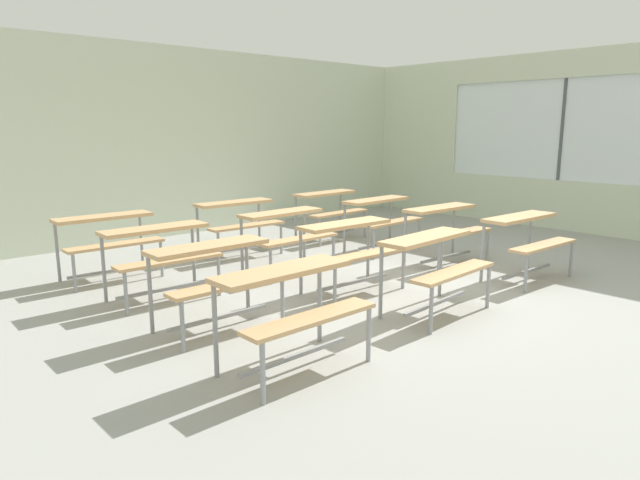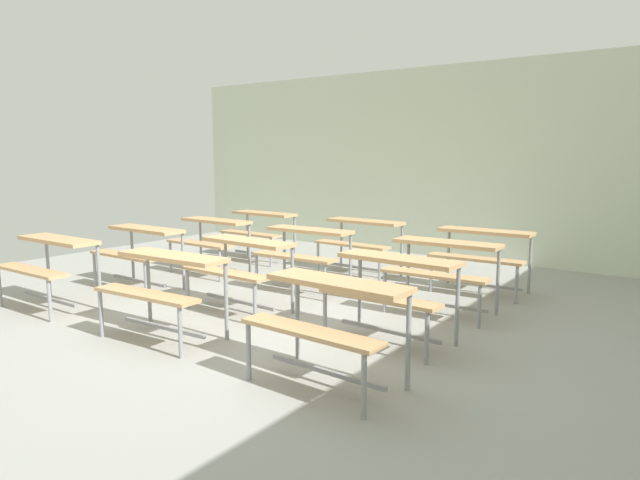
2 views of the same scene
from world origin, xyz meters
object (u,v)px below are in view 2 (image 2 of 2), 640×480
object	(u,v)px
desk_bench_r0c0	(49,256)
desk_bench_r0c2	(329,307)
desk_bench_r1c0	(139,243)
desk_bench_r3c1	(360,234)
desk_bench_r2c1	(304,244)
desk_bench_r3c2	(482,246)
desk_bench_r1c2	(392,279)
desk_bench_r0c1	(164,276)
desk_bench_r2c2	(442,260)
desk_bench_r3c0	(259,224)
desk_bench_r1c1	(240,258)
desk_bench_r2c0	(210,233)

from	to	relation	value
desk_bench_r0c0	desk_bench_r0c2	bearing A→B (deg)	0.59
desk_bench_r1c0	desk_bench_r3c1	bearing A→B (deg)	52.21
desk_bench_r2c1	desk_bench_r3c2	bearing A→B (deg)	31.30
desk_bench_r0c2	desk_bench_r1c2	distance (m)	1.07
desk_bench_r0c1	desk_bench_r1c2	distance (m)	2.01
desk_bench_r2c2	desk_bench_r3c2	size ratio (longest dim) A/B	1.00
desk_bench_r0c1	desk_bench_r3c0	world-z (taller)	same
desk_bench_r0c2	desk_bench_r3c2	bearing A→B (deg)	93.55
desk_bench_r0c2	desk_bench_r3c1	bearing A→B (deg)	120.47
desk_bench_r0c1	desk_bench_r1c2	xyz separation A→B (m)	(1.70, 1.07, 0.00)
desk_bench_r1c0	desk_bench_r1c2	size ratio (longest dim) A/B	0.98
desk_bench_r0c2	desk_bench_r1c1	world-z (taller)	same
desk_bench_r1c0	desk_bench_r3c0	world-z (taller)	same
desk_bench_r1c0	desk_bench_r0c0	bearing A→B (deg)	-91.89
desk_bench_r0c1	desk_bench_r1c0	world-z (taller)	same
desk_bench_r2c1	desk_bench_r2c0	bearing A→B (deg)	177.67
desk_bench_r1c1	desk_bench_r1c0	bearing A→B (deg)	-177.63
desk_bench_r3c0	desk_bench_r3c1	world-z (taller)	same
desk_bench_r2c1	desk_bench_r0c0	bearing A→B (deg)	-129.34
desk_bench_r1c0	desk_bench_r2c2	bearing A→B (deg)	18.39
desk_bench_r0c0	desk_bench_r3c0	xyz separation A→B (m)	(0.01, 3.35, 0.00)
desk_bench_r0c1	desk_bench_r2c1	size ratio (longest dim) A/B	1.02
desk_bench_r1c0	desk_bench_r1c1	world-z (taller)	same
desk_bench_r1c1	desk_bench_r2c2	world-z (taller)	same
desk_bench_r1c0	desk_bench_r1c1	size ratio (longest dim) A/B	0.98
desk_bench_r2c1	desk_bench_r3c2	distance (m)	2.10
desk_bench_r0c1	desk_bench_r2c0	distance (m)	2.77
desk_bench_r0c1	desk_bench_r1c2	size ratio (longest dim) A/B	1.00
desk_bench_r0c0	desk_bench_r1c0	bearing A→B (deg)	87.39
desk_bench_r0c1	desk_bench_r3c1	world-z (taller)	same
desk_bench_r2c0	desk_bench_r3c0	world-z (taller)	same
desk_bench_r0c1	desk_bench_r0c2	bearing A→B (deg)	-3.05
desk_bench_r2c1	desk_bench_r1c1	bearing A→B (deg)	-91.11
desk_bench_r0c0	desk_bench_r2c0	bearing A→B (deg)	87.41
desk_bench_r0c0	desk_bench_r0c1	world-z (taller)	same
desk_bench_r1c1	desk_bench_r2c0	distance (m)	2.00
desk_bench_r2c0	desk_bench_r2c1	world-z (taller)	same
desk_bench_r1c1	desk_bench_r1c2	size ratio (longest dim) A/B	1.00
desk_bench_r2c1	desk_bench_r3c0	world-z (taller)	same
desk_bench_r0c2	desk_bench_r2c0	bearing A→B (deg)	150.48
desk_bench_r2c0	desk_bench_r3c2	world-z (taller)	same
desk_bench_r2c1	desk_bench_r3c1	xyz separation A→B (m)	(0.09, 1.16, 0.00)
desk_bench_r0c1	desk_bench_r2c1	world-z (taller)	same
desk_bench_r2c2	desk_bench_r3c2	xyz separation A→B (m)	(0.02, 1.10, 0.00)
desk_bench_r2c2	desk_bench_r3c2	world-z (taller)	same
desk_bench_r0c1	desk_bench_r2c1	xyz separation A→B (m)	(-0.06, 2.14, 0.00)
desk_bench_r0c1	desk_bench_r2c2	size ratio (longest dim) A/B	1.02
desk_bench_r0c0	desk_bench_r1c0	size ratio (longest dim) A/B	1.00
desk_bench_r0c2	desk_bench_r3c0	distance (m)	4.86
desk_bench_r1c0	desk_bench_r2c0	size ratio (longest dim) A/B	0.99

